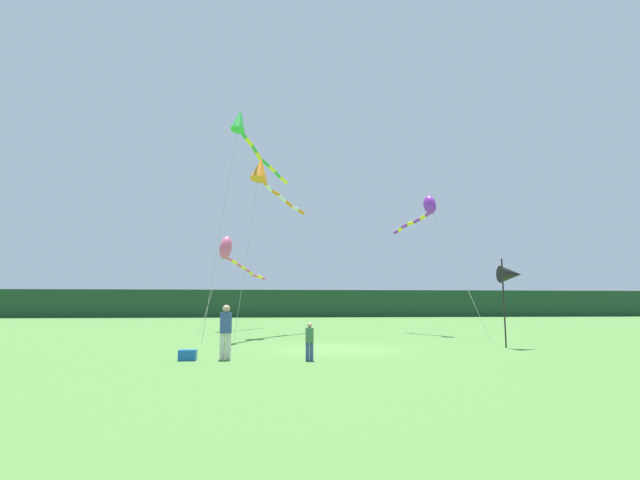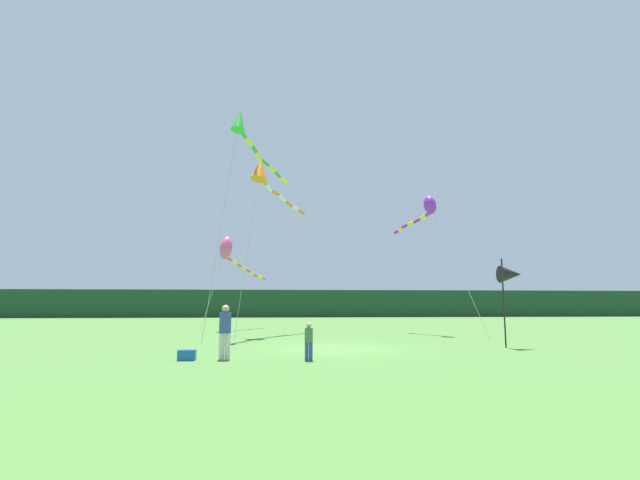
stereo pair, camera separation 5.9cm
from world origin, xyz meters
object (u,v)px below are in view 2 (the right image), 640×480
object	(u,v)px
person_adult	(225,329)
cooler_box	(187,355)
kite_orange	(263,173)
kite_purple	(426,209)
person_child	(309,339)
kite_green	(246,131)
kite_rainbow	(230,251)
banner_flag_pole	(510,275)

from	to	relation	value
person_adult	cooler_box	world-z (taller)	person_adult
kite_orange	kite_purple	bearing A→B (deg)	2.54
person_child	kite_orange	world-z (taller)	kite_orange
person_adult	kite_green	size ratio (longest dim) A/B	0.14
cooler_box	kite_rainbow	world-z (taller)	kite_rainbow
banner_flag_pole	cooler_box	bearing A→B (deg)	-165.58
kite_purple	kite_rainbow	bearing A→B (deg)	158.26
person_adult	banner_flag_pole	xyz separation A→B (m)	(11.06, 3.00, 1.94)
person_adult	kite_green	distance (m)	13.85
banner_flag_pole	kite_green	distance (m)	15.29
banner_flag_pole	kite_purple	size ratio (longest dim) A/B	0.43
cooler_box	kite_green	bearing A→B (deg)	84.06
person_adult	kite_orange	world-z (taller)	kite_orange
person_child	kite_purple	world-z (taller)	kite_purple
person_adult	kite_green	world-z (taller)	kite_green
kite_purple	kite_orange	bearing A→B (deg)	-177.46
banner_flag_pole	kite_rainbow	bearing A→B (deg)	132.97
banner_flag_pole	kite_purple	xyz separation A→B (m)	(-0.54, 8.69, 4.48)
kite_rainbow	kite_orange	distance (m)	6.97
kite_purple	kite_green	xyz separation A→B (m)	(-10.64, -2.18, 3.65)
kite_purple	banner_flag_pole	bearing A→B (deg)	-86.42
person_child	kite_purple	size ratio (longest dim) A/B	0.14
person_adult	cooler_box	distance (m)	1.38
kite_purple	kite_green	distance (m)	11.46
kite_rainbow	cooler_box	bearing A→B (deg)	-88.70
person_child	kite_orange	xyz separation A→B (m)	(-1.81, 11.83, 8.55)
banner_flag_pole	kite_rainbow	distance (m)	18.58
banner_flag_pole	kite_purple	distance (m)	9.80
kite_purple	kite_orange	size ratio (longest dim) A/B	0.81
person_child	banner_flag_pole	xyz separation A→B (m)	(8.45, 3.57, 2.24)
cooler_box	kite_orange	bearing A→B (deg)	80.37
kite_green	banner_flag_pole	bearing A→B (deg)	-30.21
kite_purple	person_adult	bearing A→B (deg)	-131.98
person_adult	kite_green	bearing A→B (deg)	90.75
kite_rainbow	kite_green	bearing A→B (deg)	-78.80
kite_purple	kite_orange	world-z (taller)	kite_orange
person_adult	kite_rainbow	world-z (taller)	kite_rainbow
person_adult	kite_orange	xyz separation A→B (m)	(0.81, 11.26, 8.25)
person_adult	kite_orange	bearing A→B (deg)	85.91
person_child	kite_green	distance (m)	14.72
person_child	cooler_box	size ratio (longest dim) A/B	2.18
kite_green	person_adult	bearing A→B (deg)	-89.25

